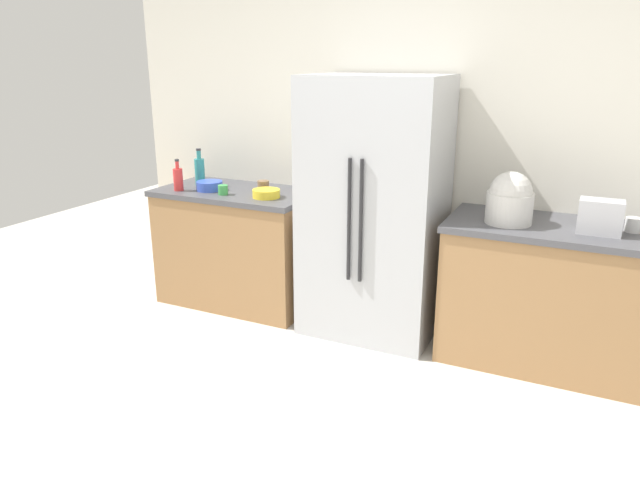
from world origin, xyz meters
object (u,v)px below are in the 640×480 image
at_px(bottle_a, 178,179).
at_px(cup_a, 223,190).
at_px(bowl_b, 266,193).
at_px(refrigerator, 374,209).
at_px(cup_c, 633,225).
at_px(bowl_a, 209,186).
at_px(toaster, 600,217).
at_px(rice_cooker, 510,200).
at_px(bottle_b, 200,171).
at_px(cup_b, 263,186).

distance_m(bottle_a, cup_a, 0.39).
bearing_deg(bowl_b, refrigerator, 6.96).
bearing_deg(bottle_a, bowl_b, 6.58).
xyz_separation_m(cup_c, bowl_b, (-2.37, -0.16, -0.01)).
bearing_deg(bowl_a, cup_a, -23.97).
height_order(toaster, rice_cooker, rice_cooker).
relative_size(rice_cooker, cup_c, 3.56).
height_order(bottle_b, cup_a, bottle_b).
xyz_separation_m(rice_cooker, bottle_b, (-2.37, 0.10, -0.03)).
bearing_deg(bowl_a, toaster, 0.27).
distance_m(toaster, cup_a, 2.53).
height_order(rice_cooker, bowl_b, rice_cooker).
relative_size(bottle_a, bowl_b, 1.20).
xyz_separation_m(rice_cooker, bowl_b, (-1.68, -0.05, -0.12)).
relative_size(refrigerator, bottle_a, 7.40).
relative_size(bottle_b, cup_b, 3.30).
distance_m(toaster, bottle_b, 2.88).
bearing_deg(cup_c, bowl_b, -176.13).
bearing_deg(bottle_a, bowl_a, 26.82).
height_order(refrigerator, bottle_a, refrigerator).
relative_size(cup_b, bowl_b, 0.44).
height_order(rice_cooker, cup_c, rice_cooker).
xyz_separation_m(bottle_b, cup_a, (0.35, -0.20, -0.08)).
distance_m(bottle_a, bowl_b, 0.73).
height_order(toaster, cup_c, toaster).
height_order(toaster, cup_b, toaster).
xyz_separation_m(bottle_a, cup_b, (0.61, 0.22, -0.05)).
height_order(rice_cooker, bowl_a, rice_cooker).
xyz_separation_m(rice_cooker, cup_b, (-1.79, 0.10, -0.10)).
height_order(bottle_a, cup_c, bottle_a).
bearing_deg(bowl_a, bottle_b, 144.76).
distance_m(cup_a, cup_b, 0.30).
bearing_deg(bottle_b, cup_c, 0.25).
bearing_deg(bowl_b, bowl_a, 177.54).
xyz_separation_m(toaster, rice_cooker, (-0.51, 0.01, 0.05)).
distance_m(toaster, bowl_b, 2.19).
relative_size(rice_cooker, cup_a, 4.40).
bearing_deg(cup_c, toaster, -145.06).
distance_m(toaster, rice_cooker, 0.51).
xyz_separation_m(rice_cooker, bowl_a, (-2.20, -0.02, -0.11)).
relative_size(cup_c, bowl_b, 0.45).
bearing_deg(bottle_a, cup_c, 4.50).
height_order(refrigerator, bottle_b, refrigerator).
relative_size(bottle_b, cup_c, 3.25).
bearing_deg(cup_a, rice_cooker, 2.90).
height_order(rice_cooker, bottle_a, rice_cooker).
bearing_deg(bottle_b, refrigerator, -1.92).
relative_size(bowl_a, bowl_b, 0.99).
xyz_separation_m(refrigerator, cup_a, (-1.13, -0.15, 0.06)).
distance_m(cup_a, cup_c, 2.71).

